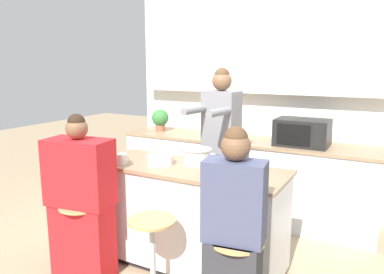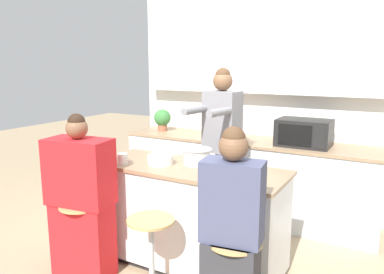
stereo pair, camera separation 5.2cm
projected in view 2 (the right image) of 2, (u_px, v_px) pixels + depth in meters
The scene contains 17 objects.
ground_plane at pixel (188, 264), 3.41m from camera, with size 16.00×16.00×0.00m, color tan.
wall_back at pixel (257, 85), 4.56m from camera, with size 3.25×0.22×2.70m.
back_counter at pixel (245, 177), 4.49m from camera, with size 3.02×0.67×0.92m.
kitchen_island at pixel (188, 216), 3.32m from camera, with size 1.71×0.67×0.92m.
bar_stool_leftmost at pixel (83, 238), 3.16m from camera, with size 0.38×0.38×0.65m.
bar_stool_center at pixel (152, 256), 2.86m from camera, with size 0.38×0.38×0.65m.
person_cooking at pixel (221, 156), 3.76m from camera, with size 0.41×0.59×1.76m.
person_wrapped_blanket at pixel (81, 203), 3.11m from camera, with size 0.57×0.36×1.41m.
person_seated_near at pixel (231, 241), 2.46m from camera, with size 0.42×0.31×1.41m.
cooking_pot at pixel (197, 156), 3.30m from camera, with size 0.35×0.27×0.14m.
fruit_bowl at pixel (160, 160), 3.31m from camera, with size 0.23×0.23×0.08m.
mixing_bowl_steel at pixel (255, 166), 3.15m from camera, with size 0.18×0.18×0.06m.
coffee_cup_near at pixel (243, 168), 3.00m from camera, with size 0.11×0.08×0.10m.
coffee_cup_far at pixel (123, 159), 3.31m from camera, with size 0.12×0.09×0.10m.
juice_carton at pixel (249, 174), 2.68m from camera, with size 0.08×0.08×0.21m.
microwave at pixel (304, 133), 4.02m from camera, with size 0.56×0.39×0.29m.
potted_plant at pixel (162, 119), 4.94m from camera, with size 0.22×0.22×0.29m.
Camera 2 is at (1.56, -2.71, 1.79)m, focal length 35.00 mm.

